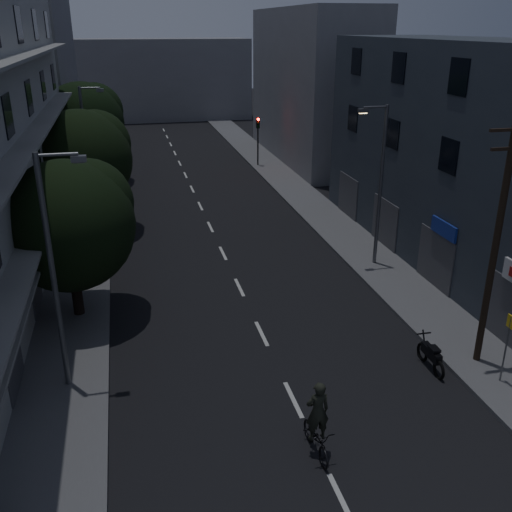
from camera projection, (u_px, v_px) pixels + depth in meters
name	position (u px, v px, depth m)	size (l,w,h in m)	color
ground	(209.00, 224.00, 35.70)	(160.00, 160.00, 0.00)	black
sidewalk_left	(85.00, 232.00, 34.10)	(3.00, 90.00, 0.15)	#565659
sidewalk_right	(323.00, 215.00, 37.24)	(3.00, 90.00, 0.15)	#565659
lane_markings	(196.00, 197.00, 41.34)	(0.15, 60.50, 0.01)	beige
building_right	(500.00, 168.00, 26.21)	(6.19, 28.00, 11.00)	#2D343D
building_far_left	(34.00, 68.00, 50.93)	(6.00, 20.00, 16.00)	slate
building_far_right	(311.00, 86.00, 51.11)	(6.00, 20.00, 13.00)	slate
building_far_end	(156.00, 79.00, 74.43)	(24.00, 8.00, 10.00)	slate
tree_near	(69.00, 221.00, 22.90)	(5.37, 5.37, 6.62)	black
tree_mid	(82.00, 157.00, 32.60)	(5.79, 5.79, 7.13)	black
tree_far	(84.00, 120.00, 43.04)	(6.15, 6.15, 7.61)	black
traffic_signal_far_right	(258.00, 131.00, 49.04)	(0.28, 0.37, 4.10)	black
traffic_signal_far_left	(99.00, 138.00, 46.01)	(0.28, 0.37, 4.10)	black
street_lamp_left_near	(55.00, 264.00, 17.98)	(1.51, 0.25, 8.00)	slate
street_lamp_right	(379.00, 179.00, 27.90)	(1.51, 0.25, 8.00)	#57585E
street_lamp_left_far	(88.00, 145.00, 35.81)	(1.51, 0.25, 8.00)	#5A5D62
utility_pole	(497.00, 239.00, 19.27)	(1.80, 0.24, 9.00)	black
bus_stop_sign	(508.00, 337.00, 19.12)	(0.06, 0.35, 2.52)	#595B60
motorcycle	(431.00, 356.00, 20.57)	(0.56, 1.94, 1.25)	black
cyclist	(317.00, 430.00, 16.36)	(0.75, 1.93, 2.40)	black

